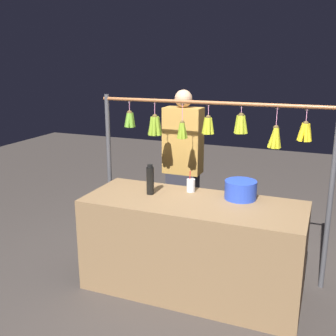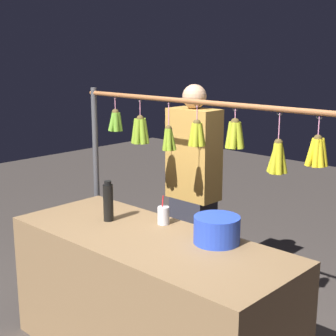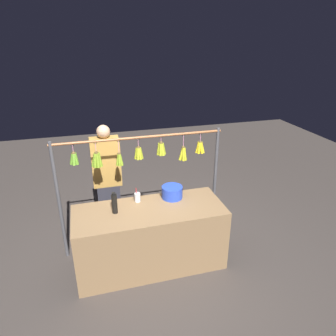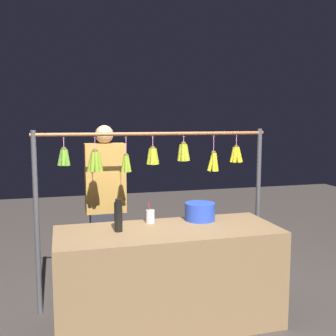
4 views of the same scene
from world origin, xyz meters
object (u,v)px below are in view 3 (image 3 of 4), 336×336
object	(u,v)px
blue_bucket	(172,192)
drink_cup	(137,197)
vendor_person	(108,182)
water_bottle	(114,203)

from	to	relation	value
blue_bucket	drink_cup	xyz separation A→B (m)	(0.45, -0.02, -0.02)
vendor_person	drink_cup	bearing A→B (deg)	115.44
blue_bucket	drink_cup	distance (m)	0.45
blue_bucket	vendor_person	xyz separation A→B (m)	(0.76, -0.68, -0.08)
blue_bucket	drink_cup	world-z (taller)	drink_cup
water_bottle	vendor_person	distance (m)	0.86
vendor_person	water_bottle	bearing A→B (deg)	90.47
vendor_person	blue_bucket	bearing A→B (deg)	138.18
water_bottle	vendor_person	size ratio (longest dim) A/B	0.16
water_bottle	drink_cup	distance (m)	0.37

